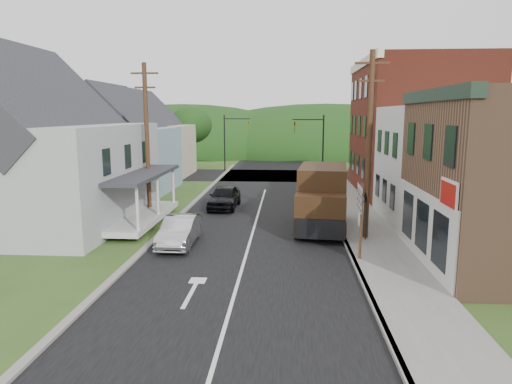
% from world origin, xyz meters
% --- Properties ---
extents(ground, '(120.00, 120.00, 0.00)m').
position_xyz_m(ground, '(0.00, 0.00, 0.00)').
color(ground, '#2D4719').
rests_on(ground, ground).
extents(road, '(9.00, 90.00, 0.02)m').
position_xyz_m(road, '(0.00, 10.00, 0.00)').
color(road, black).
rests_on(road, ground).
extents(cross_road, '(60.00, 9.00, 0.02)m').
position_xyz_m(cross_road, '(0.00, 27.00, 0.00)').
color(cross_road, black).
rests_on(cross_road, ground).
extents(sidewalk_right, '(2.80, 55.00, 0.15)m').
position_xyz_m(sidewalk_right, '(5.90, 8.00, 0.07)').
color(sidewalk_right, slate).
rests_on(sidewalk_right, ground).
extents(curb_right, '(0.20, 55.00, 0.15)m').
position_xyz_m(curb_right, '(4.55, 8.00, 0.07)').
color(curb_right, slate).
rests_on(curb_right, ground).
extents(curb_left, '(0.30, 55.00, 0.12)m').
position_xyz_m(curb_left, '(-4.65, 8.00, 0.06)').
color(curb_left, slate).
rests_on(curb_left, ground).
extents(storefront_white, '(8.00, 7.00, 6.50)m').
position_xyz_m(storefront_white, '(11.30, 7.50, 3.25)').
color(storefront_white, silver).
rests_on(storefront_white, ground).
extents(storefront_red, '(8.00, 12.00, 10.00)m').
position_xyz_m(storefront_red, '(11.30, 17.00, 5.00)').
color(storefront_red, maroon).
rests_on(storefront_red, ground).
extents(house_gray, '(10.20, 12.24, 8.35)m').
position_xyz_m(house_gray, '(-12.00, 6.00, 4.23)').
color(house_gray, '#A5A7AB').
rests_on(house_gray, ground).
extents(house_blue, '(7.14, 8.16, 7.28)m').
position_xyz_m(house_blue, '(-11.00, 17.00, 3.69)').
color(house_blue, '#84A0B4').
rests_on(house_blue, ground).
extents(house_cream, '(7.14, 8.16, 7.28)m').
position_xyz_m(house_cream, '(-11.50, 26.00, 3.69)').
color(house_cream, beige).
rests_on(house_cream, ground).
extents(utility_pole_right, '(1.60, 0.26, 9.00)m').
position_xyz_m(utility_pole_right, '(5.60, 3.50, 4.66)').
color(utility_pole_right, '#472D19').
rests_on(utility_pole_right, ground).
extents(utility_pole_left, '(1.60, 0.26, 9.00)m').
position_xyz_m(utility_pole_left, '(-6.50, 8.00, 4.66)').
color(utility_pole_left, '#472D19').
rests_on(utility_pole_left, ground).
extents(traffic_signal_right, '(2.87, 0.20, 6.00)m').
position_xyz_m(traffic_signal_right, '(4.30, 23.50, 3.76)').
color(traffic_signal_right, black).
rests_on(traffic_signal_right, ground).
extents(traffic_signal_left, '(2.87, 0.20, 6.00)m').
position_xyz_m(traffic_signal_left, '(-4.30, 30.50, 3.76)').
color(traffic_signal_left, black).
rests_on(traffic_signal_left, ground).
extents(tree_left_b, '(4.80, 4.80, 6.94)m').
position_xyz_m(tree_left_b, '(-17.00, 12.00, 4.88)').
color(tree_left_b, '#382616').
rests_on(tree_left_b, ground).
extents(tree_left_c, '(5.80, 5.80, 8.41)m').
position_xyz_m(tree_left_c, '(-19.00, 20.00, 5.94)').
color(tree_left_c, '#382616').
rests_on(tree_left_c, ground).
extents(tree_left_d, '(4.80, 4.80, 6.94)m').
position_xyz_m(tree_left_d, '(-9.00, 32.00, 4.88)').
color(tree_left_d, '#382616').
rests_on(tree_left_d, ground).
extents(forested_ridge, '(90.00, 30.00, 16.00)m').
position_xyz_m(forested_ridge, '(0.00, 55.00, 0.00)').
color(forested_ridge, '#103811').
rests_on(forested_ridge, ground).
extents(silver_sedan, '(1.44, 4.11, 1.35)m').
position_xyz_m(silver_sedan, '(-3.23, 1.98, 0.68)').
color(silver_sedan, silver).
rests_on(silver_sedan, ground).
extents(dark_sedan, '(1.92, 4.42, 1.48)m').
position_xyz_m(dark_sedan, '(-2.31, 10.59, 0.74)').
color(dark_sedan, black).
rests_on(dark_sedan, ground).
extents(delivery_van, '(3.05, 6.23, 3.36)m').
position_xyz_m(delivery_van, '(3.62, 5.39, 1.70)').
color(delivery_van, black).
rests_on(delivery_van, ground).
extents(route_sign_cluster, '(0.20, 1.80, 3.16)m').
position_xyz_m(route_sign_cluster, '(4.75, 0.06, 2.20)').
color(route_sign_cluster, '#472D19').
rests_on(route_sign_cluster, sidewalk_right).
extents(warning_sign, '(0.13, 0.65, 2.37)m').
position_xyz_m(warning_sign, '(5.52, 3.03, 1.66)').
color(warning_sign, black).
rests_on(warning_sign, sidewalk_right).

